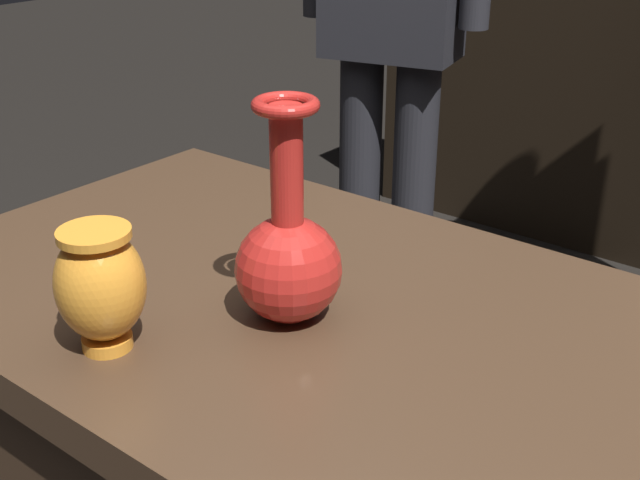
# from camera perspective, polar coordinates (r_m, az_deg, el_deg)

# --- Properties ---
(vase_centerpiece) EXTENTS (0.12, 0.12, 0.26)m
(vase_centerpiece) POSITION_cam_1_polar(r_m,az_deg,el_deg) (0.94, -2.21, -1.07)
(vase_centerpiece) COLOR red
(vase_centerpiece) RESTS_ON display_plinth
(vase_tall_behind) EXTENTS (0.10, 0.10, 0.14)m
(vase_tall_behind) POSITION_cam_1_polar(r_m,az_deg,el_deg) (0.91, -14.94, -3.00)
(vase_tall_behind) COLOR orange
(vase_tall_behind) RESTS_ON display_plinth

